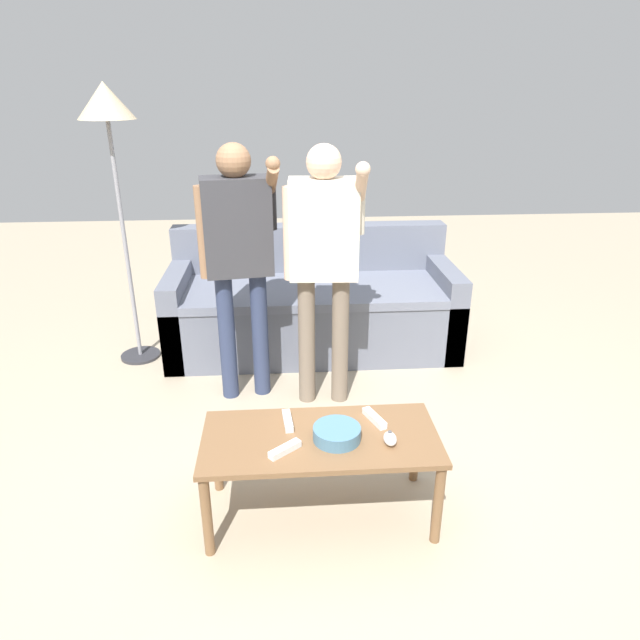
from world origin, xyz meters
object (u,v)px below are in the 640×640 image
Objects in this scene: snack_bowl at (337,433)px; floor_lamp at (108,123)px; game_remote_nunchuk at (390,439)px; game_remote_wand_near at (285,449)px; couch at (312,306)px; player_left at (239,246)px; game_remote_wand_far at (288,421)px; player_center at (324,249)px; coffee_table at (320,447)px; game_remote_wand_spare at (374,418)px.

floor_lamp is at bearing 126.18° from snack_bowl.
game_remote_nunchuk is 0.45m from game_remote_wand_near.
floor_lamp is (-1.28, -0.14, 1.32)m from couch.
player_left is at bearing -122.86° from couch.
game_remote_wand_near is at bearing -96.75° from couch.
floor_lamp is at bearing 123.51° from game_remote_wand_far.
floor_lamp is at bearing 129.97° from game_remote_nunchuk.
snack_bowl is at bearing -91.32° from player_center.
coffee_table is at bearing -92.29° from couch.
coffee_table is at bearing -70.66° from player_left.
game_remote_nunchuk is (0.22, -1.93, 0.14)m from couch.
game_remote_wand_spare is (0.40, -0.01, -0.00)m from game_remote_wand_far.
floor_lamp reaches higher than player_center.
couch is 1.76m from game_remote_wand_far.
coffee_table is 2.44m from floor_lamp.
floor_lamp is at bearing -173.74° from couch.
game_remote_nunchuk reaches higher than game_remote_wand_far.
couch is at bearing 91.36° from player_center.
couch is 1.84m from floor_lamp.
snack_bowl is 0.23m from game_remote_nunchuk.
coffee_table is at bearing -54.92° from floor_lamp.
game_remote_nunchuk is (0.22, -0.05, -0.01)m from snack_bowl.
game_remote_wand_spare is (0.26, 0.10, 0.07)m from coffee_table.
game_remote_wand_near is (1.05, -1.82, -1.19)m from floor_lamp.
snack_bowl is at bearing 168.24° from game_remote_nunchuk.
couch is 1.07m from player_center.
game_remote_wand_far is (-0.14, 0.11, 0.07)m from coffee_table.
couch is 1.88m from snack_bowl.
game_remote_wand_near is (-0.16, -0.10, 0.07)m from coffee_table.
coffee_table is 0.19m from game_remote_wand_far.
game_remote_wand_far is at bearing 142.14° from coffee_table.
snack_bowl reaches higher than game_remote_nunchuk.
player_center is at bearing 75.54° from game_remote_wand_far.
couch is 14.66× the size of game_remote_wand_near.
player_center reaches higher than game_remote_nunchuk.
coffee_table is 0.28m from game_remote_wand_spare.
game_remote_wand_spare is at bearing 21.85° from coffee_table.
floor_lamp is 1.20× the size of player_center.
game_remote_nunchuk reaches higher than coffee_table.
game_remote_nunchuk reaches higher than game_remote_wand_spare.
floor_lamp reaches higher than couch.
snack_bowl reaches higher than game_remote_wand_spare.
floor_lamp reaches higher than game_remote_nunchuk.
snack_bowl is at bearing -21.05° from coffee_table.
snack_bowl is 1.17m from player_center.
coffee_table is at bearing -37.86° from game_remote_wand_far.
player_left is 9.49× the size of game_remote_wand_spare.
snack_bowl is at bearing 18.85° from game_remote_wand_near.
snack_bowl is 1.35m from player_left.
floor_lamp is (-1.27, 1.74, 1.17)m from snack_bowl.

